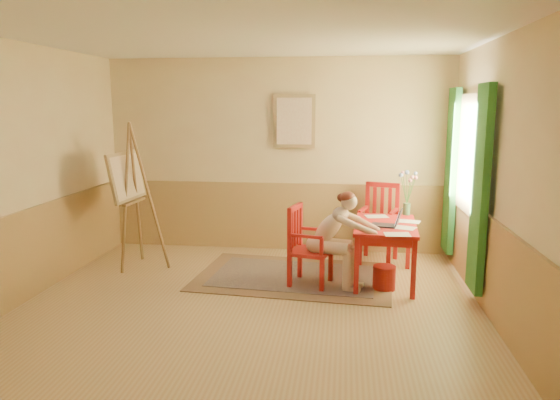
# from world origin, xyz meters

# --- Properties ---
(room) EXTENTS (5.04, 4.54, 2.84)m
(room) POSITION_xyz_m (0.00, 0.00, 1.40)
(room) COLOR tan
(room) RESTS_ON ground
(wainscot) EXTENTS (5.00, 4.50, 1.00)m
(wainscot) POSITION_xyz_m (0.00, 0.80, 0.50)
(wainscot) COLOR tan
(wainscot) RESTS_ON room
(window) EXTENTS (0.12, 2.01, 2.20)m
(window) POSITION_xyz_m (2.42, 1.10, 1.35)
(window) COLOR white
(window) RESTS_ON room
(wall_portrait) EXTENTS (0.60, 0.05, 0.76)m
(wall_portrait) POSITION_xyz_m (0.25, 2.20, 1.90)
(wall_portrait) COLOR #957A4F
(wall_portrait) RESTS_ON room
(rug) EXTENTS (2.52, 1.79, 0.02)m
(rug) POSITION_xyz_m (0.38, 0.94, 0.01)
(rug) COLOR #8C7251
(rug) RESTS_ON room
(table) EXTENTS (0.79, 1.24, 0.72)m
(table) POSITION_xyz_m (1.48, 0.93, 0.63)
(table) COLOR red
(table) RESTS_ON room
(chair_left) EXTENTS (0.53, 0.52, 0.96)m
(chair_left) POSITION_xyz_m (0.55, 0.68, 0.48)
(chair_left) COLOR red
(chair_left) RESTS_ON room
(chair_back) EXTENTS (0.59, 0.61, 1.07)m
(chair_back) POSITION_xyz_m (1.46, 1.79, 0.54)
(chair_back) COLOR red
(chair_back) RESTS_ON room
(figure) EXTENTS (0.89, 0.49, 1.16)m
(figure) POSITION_xyz_m (0.89, 0.61, 0.64)
(figure) COLOR beige
(figure) RESTS_ON room
(laptop) EXTENTS (0.39, 0.29, 0.21)m
(laptop) POSITION_xyz_m (1.51, 0.79, 0.76)
(laptop) COLOR #1E2338
(laptop) RESTS_ON table
(papers) EXTENTS (0.69, 1.17, 0.00)m
(papers) POSITION_xyz_m (1.60, 0.88, 0.72)
(papers) COLOR white
(papers) RESTS_ON table
(vase) EXTENTS (0.27, 0.28, 0.58)m
(vase) POSITION_xyz_m (1.80, 1.50, 0.99)
(vase) COLOR #3F724C
(vase) RESTS_ON table
(wastebasket) EXTENTS (0.29, 0.29, 0.28)m
(wastebasket) POSITION_xyz_m (1.47, 0.63, 0.14)
(wastebasket) COLOR maroon
(wastebasket) RESTS_ON room
(easel) EXTENTS (0.65, 0.85, 1.92)m
(easel) POSITION_xyz_m (-1.80, 1.13, 1.13)
(easel) COLOR olive
(easel) RESTS_ON room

